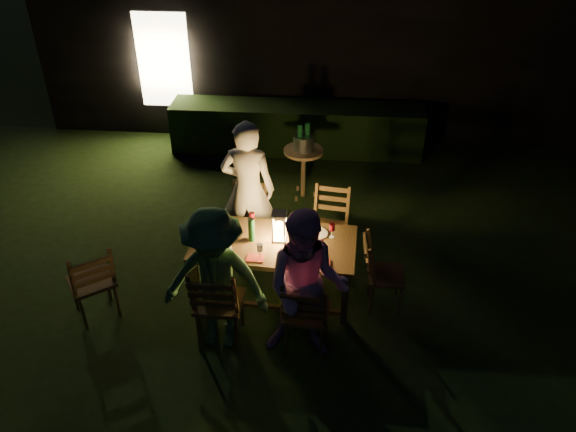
# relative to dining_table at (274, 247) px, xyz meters

# --- Properties ---
(garden_envelope) EXTENTS (40.00, 40.00, 3.20)m
(garden_envelope) POSITION_rel_dining_table_xyz_m (0.46, 6.17, 0.91)
(garden_envelope) COLOR black
(garden_envelope) RESTS_ON ground
(dining_table) EXTENTS (1.84, 0.98, 0.75)m
(dining_table) POSITION_rel_dining_table_xyz_m (0.00, 0.00, 0.00)
(dining_table) COLOR #453017
(dining_table) RESTS_ON ground
(chair_near_left) EXTENTS (0.48, 0.52, 1.07)m
(chair_near_left) POSITION_rel_dining_table_xyz_m (-0.49, -0.75, -0.35)
(chair_near_left) COLOR #453017
(chair_near_left) RESTS_ON ground
(chair_near_right) EXTENTS (0.49, 0.52, 0.99)m
(chair_near_right) POSITION_rel_dining_table_xyz_m (0.41, -0.79, -0.37)
(chair_near_right) COLOR #453017
(chair_near_right) RESTS_ON ground
(chair_far_left) EXTENTS (0.43, 0.46, 0.97)m
(chair_far_left) POSITION_rel_dining_table_xyz_m (-0.41, 0.79, -0.38)
(chair_far_left) COLOR #453017
(chair_far_left) RESTS_ON ground
(chair_far_right) EXTENTS (0.50, 0.53, 0.98)m
(chair_far_right) POSITION_rel_dining_table_xyz_m (0.59, 0.74, -0.37)
(chair_far_right) COLOR #453017
(chair_far_right) RESTS_ON ground
(chair_end) EXTENTS (0.45, 0.42, 0.93)m
(chair_end) POSITION_rel_dining_table_xyz_m (1.23, -0.07, -0.39)
(chair_end) COLOR #453017
(chair_end) RESTS_ON ground
(chair_spare) EXTENTS (0.65, 0.66, 1.01)m
(chair_spare) POSITION_rel_dining_table_xyz_m (-1.92, -0.52, -0.37)
(chair_spare) COLOR #453017
(chair_spare) RESTS_ON ground
(person_house_side) EXTENTS (0.68, 0.46, 1.80)m
(person_house_side) POSITION_rel_dining_table_xyz_m (-0.41, 0.84, 0.23)
(person_house_side) COLOR #EFE1CC
(person_house_side) RESTS_ON ground
(person_opp_right) EXTENTS (0.85, 0.68, 1.68)m
(person_opp_right) POSITION_rel_dining_table_xyz_m (0.41, -0.84, 0.17)
(person_opp_right) COLOR #C487BA
(person_opp_right) RESTS_ON ground
(person_opp_left) EXTENTS (1.08, 0.66, 1.63)m
(person_opp_left) POSITION_rel_dining_table_xyz_m (-0.49, -0.80, 0.14)
(person_opp_left) COLOR #366D3A
(person_opp_left) RESTS_ON ground
(lantern) EXTENTS (0.16, 0.16, 0.35)m
(lantern) POSITION_rel_dining_table_xyz_m (0.05, 0.05, 0.23)
(lantern) COLOR white
(lantern) RESTS_ON dining_table
(plate_far_left) EXTENTS (0.25, 0.25, 0.01)m
(plate_far_left) POSITION_rel_dining_table_xyz_m (-0.54, 0.25, 0.08)
(plate_far_left) COLOR white
(plate_far_left) RESTS_ON dining_table
(plate_near_left) EXTENTS (0.25, 0.25, 0.01)m
(plate_near_left) POSITION_rel_dining_table_xyz_m (-0.56, -0.19, 0.08)
(plate_near_left) COLOR white
(plate_near_left) RESTS_ON dining_table
(plate_far_right) EXTENTS (0.25, 0.25, 0.01)m
(plate_far_right) POSITION_rel_dining_table_xyz_m (0.46, 0.20, 0.08)
(plate_far_right) COLOR white
(plate_far_right) RESTS_ON dining_table
(plate_near_right) EXTENTS (0.25, 0.25, 0.01)m
(plate_near_right) POSITION_rel_dining_table_xyz_m (0.44, -0.24, 0.08)
(plate_near_right) COLOR white
(plate_near_right) RESTS_ON dining_table
(wineglass_a) EXTENTS (0.06, 0.06, 0.18)m
(wineglass_a) POSITION_rel_dining_table_xyz_m (-0.28, 0.30, 0.16)
(wineglass_a) COLOR #59070F
(wineglass_a) RESTS_ON dining_table
(wineglass_b) EXTENTS (0.06, 0.06, 0.18)m
(wineglass_b) POSITION_rel_dining_table_xyz_m (-0.73, -0.08, 0.16)
(wineglass_b) COLOR #59070F
(wineglass_b) RESTS_ON dining_table
(wineglass_c) EXTENTS (0.06, 0.06, 0.18)m
(wineglass_c) POSITION_rel_dining_table_xyz_m (0.28, -0.30, 0.16)
(wineglass_c) COLOR #59070F
(wineglass_c) RESTS_ON dining_table
(wineglass_d) EXTENTS (0.06, 0.06, 0.18)m
(wineglass_d) POSITION_rel_dining_table_xyz_m (0.63, 0.15, 0.16)
(wineglass_d) COLOR #59070F
(wineglass_d) RESTS_ON dining_table
(wineglass_e) EXTENTS (0.06, 0.06, 0.18)m
(wineglass_e) POSITION_rel_dining_table_xyz_m (-0.12, -0.29, 0.16)
(wineglass_e) COLOR silver
(wineglass_e) RESTS_ON dining_table
(bottle_table) EXTENTS (0.07, 0.07, 0.28)m
(bottle_table) POSITION_rel_dining_table_xyz_m (-0.25, 0.01, 0.21)
(bottle_table) COLOR #0F471E
(bottle_table) RESTS_ON dining_table
(napkin_left) EXTENTS (0.18, 0.14, 0.01)m
(napkin_left) POSITION_rel_dining_table_xyz_m (-0.17, -0.31, 0.08)
(napkin_left) COLOR red
(napkin_left) RESTS_ON dining_table
(napkin_right) EXTENTS (0.18, 0.14, 0.01)m
(napkin_right) POSITION_rel_dining_table_xyz_m (0.53, -0.33, 0.08)
(napkin_right) COLOR red
(napkin_right) RESTS_ON dining_table
(phone) EXTENTS (0.14, 0.07, 0.01)m
(phone) POSITION_rel_dining_table_xyz_m (-0.63, -0.27, 0.08)
(phone) COLOR black
(phone) RESTS_ON dining_table
(side_table) EXTENTS (0.57, 0.57, 0.77)m
(side_table) POSITION_rel_dining_table_xyz_m (0.18, 2.24, 0.01)
(side_table) COLOR olive
(side_table) RESTS_ON ground
(ice_bucket) EXTENTS (0.30, 0.30, 0.22)m
(ice_bucket) POSITION_rel_dining_table_xyz_m (0.18, 2.24, 0.21)
(ice_bucket) COLOR #A5A8AD
(ice_bucket) RESTS_ON side_table
(bottle_bucket_a) EXTENTS (0.07, 0.07, 0.32)m
(bottle_bucket_a) POSITION_rel_dining_table_xyz_m (0.13, 2.20, 0.26)
(bottle_bucket_a) COLOR #0F471E
(bottle_bucket_a) RESTS_ON side_table
(bottle_bucket_b) EXTENTS (0.07, 0.07, 0.32)m
(bottle_bucket_b) POSITION_rel_dining_table_xyz_m (0.23, 2.28, 0.26)
(bottle_bucket_b) COLOR #0F471E
(bottle_bucket_b) RESTS_ON side_table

